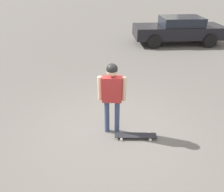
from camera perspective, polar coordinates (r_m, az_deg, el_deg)
name	(u,v)px	position (r m, az deg, el deg)	size (l,w,h in m)	color
ground_plane	(112,131)	(5.39, 0.00, -9.13)	(220.00, 220.00, 0.00)	slate
person	(112,91)	(4.78, 0.00, 1.39)	(0.57, 0.37, 1.75)	#38476B
skateboard	(136,136)	(5.19, 6.18, -10.22)	(0.96, 0.59, 0.08)	#232328
car_parked_near	(178,30)	(12.64, 16.96, 16.28)	(4.95, 3.23, 1.39)	black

